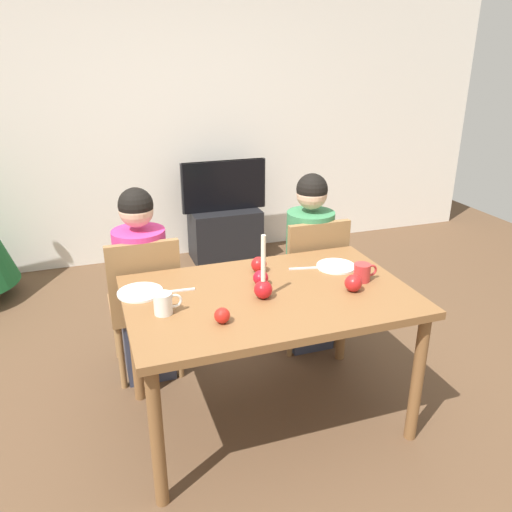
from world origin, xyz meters
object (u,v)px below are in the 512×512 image
Objects in this scene: tv_stand at (225,234)px; mug_right at (362,272)px; apple_by_left_plate at (222,316)px; person_left_child at (143,288)px; chair_left at (145,300)px; plate_left at (140,292)px; person_right_child at (309,265)px; plate_right at (336,266)px; apple_far_edge at (261,278)px; mug_left at (164,303)px; chair_right at (311,276)px; apple_by_right_mug at (353,283)px; dining_table at (269,308)px; apple_near_candle at (259,264)px; tv at (224,186)px; candle_centerpiece at (263,285)px.

mug_right is (0.10, -2.32, 0.56)m from tv_stand.
tv_stand is 2.67m from apple_by_left_plate.
chair_left is at bearing -90.00° from person_left_child.
tv_stand is 2.39m from plate_left.
plate_right is (-0.05, -0.46, 0.19)m from person_right_child.
mug_left is at bearing -164.27° from apple_far_edge.
chair_right is 0.69m from mug_right.
chair_left is at bearing 149.17° from mug_right.
person_left_child is at bearing 82.69° from plate_left.
tv_stand is (0.96, 1.69, -0.27)m from chair_left.
plate_left is 1.04× the size of plate_right.
apple_by_left_plate reaches higher than tv_stand.
mug_right is 0.14m from apple_by_right_mug.
mug_left is at bearing -146.53° from person_right_child.
chair_left is 1.26m from mug_right.
chair_left is (-0.55, 0.61, -0.15)m from dining_table.
plate_right is at bearing -10.99° from apple_near_candle.
person_left_child is 0.91m from apple_by_left_plate.
tv_stand is 2.48m from apple_by_right_mug.
plate_left and plate_right have the same top height.
person_right_child is 8.99× the size of mug_left.
apple_by_left_plate is (0.31, -0.41, 0.03)m from plate_left.
dining_table is at bearing -18.25° from plate_left.
apple_far_edge is (0.52, 0.15, -0.01)m from mug_left.
tv is 9.40× the size of apple_near_candle.
tv_stand is 0.81× the size of tv.
person_left_child is 1.48× the size of tv.
mug_left reaches higher than plate_left.
apple_by_right_mug is at bearing -27.66° from apple_far_edge.
mug_right is (0.55, 0.02, -0.02)m from candle_centerpiece.
dining_table is at bearing -84.77° from apple_far_edge.
person_right_child is at bearing 81.65° from apple_by_right_mug.
chair_right is 10.36× the size of apple_by_right_mug.
mug_right is (-0.01, -0.63, 0.29)m from chair_right.
plate_left is (-0.06, -0.41, 0.24)m from chair_left.
tv is 2.07m from apple_near_candle.
chair_right reaches higher than apple_far_edge.
apple_near_candle is at bearing -141.58° from person_right_child.
plate_left reaches higher than dining_table.
candle_centerpiece reaches higher than apple_by_right_mug.
person_left_child reaches higher than apple_by_right_mug.
mug_left is (-1.04, -0.65, 0.29)m from chair_right.
apple_far_edge is (0.04, 0.14, -0.03)m from candle_centerpiece.
apple_near_candle is 1.19× the size of apple_by_left_plate.
apple_by_left_plate is at bearing -134.62° from chair_right.
tv is at bearing 78.98° from candle_centerpiece.
candle_centerpiece reaches higher than chair_right.
candle_centerpiece is at bearing -156.11° from plate_right.
chair_left reaches higher than mug_left.
plate_right is (0.05, -2.12, 0.52)m from tv_stand.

